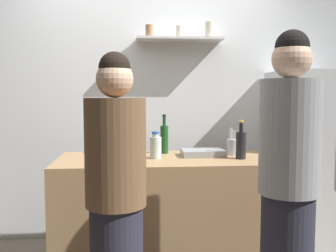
# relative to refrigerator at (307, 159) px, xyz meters

# --- Properties ---
(back_wall_assembly) EXTENTS (4.80, 0.32, 2.60)m
(back_wall_assembly) POSITION_rel_refrigerator_xyz_m (-1.42, 0.40, 0.51)
(back_wall_assembly) COLOR white
(back_wall_assembly) RESTS_ON ground
(refrigerator) EXTENTS (0.60, 0.69, 1.59)m
(refrigerator) POSITION_rel_refrigerator_xyz_m (0.00, 0.00, 0.00)
(refrigerator) COLOR silver
(refrigerator) RESTS_ON ground
(counter) EXTENTS (1.72, 0.75, 0.89)m
(counter) POSITION_rel_refrigerator_xyz_m (-1.31, -0.38, -0.35)
(counter) COLOR #9E7A51
(counter) RESTS_ON ground
(baking_pan) EXTENTS (0.34, 0.24, 0.05)m
(baking_pan) POSITION_rel_refrigerator_xyz_m (-1.02, -0.30, 0.12)
(baking_pan) COLOR gray
(baking_pan) RESTS_ON counter
(utensil_holder) EXTENTS (0.10, 0.10, 0.22)m
(utensil_holder) POSITION_rel_refrigerator_xyz_m (-0.76, -0.27, 0.16)
(utensil_holder) COLOR #B2B2B7
(utensil_holder) RESTS_ON counter
(wine_bottle_dark_glass) EXTENTS (0.08, 0.08, 0.30)m
(wine_bottle_dark_glass) POSITION_rel_refrigerator_xyz_m (-0.75, -0.47, 0.20)
(wine_bottle_dark_glass) COLOR black
(wine_bottle_dark_glass) RESTS_ON counter
(wine_bottle_pale_glass) EXTENTS (0.07, 0.07, 0.31)m
(wine_bottle_pale_glass) POSITION_rel_refrigerator_xyz_m (-1.70, -0.19, 0.21)
(wine_bottle_pale_glass) COLOR #B2BFB2
(wine_bottle_pale_glass) RESTS_ON counter
(wine_bottle_green_glass) EXTENTS (0.07, 0.07, 0.33)m
(wine_bottle_green_glass) POSITION_rel_refrigerator_xyz_m (-1.32, -0.14, 0.22)
(wine_bottle_green_glass) COLOR #19471E
(wine_bottle_green_glass) RESTS_ON counter
(water_bottle_plastic) EXTENTS (0.09, 0.09, 0.21)m
(water_bottle_plastic) POSITION_rel_refrigerator_xyz_m (-1.41, -0.39, 0.18)
(water_bottle_plastic) COLOR silver
(water_bottle_plastic) RESTS_ON counter
(person_brown_jacket) EXTENTS (0.34, 0.34, 1.61)m
(person_brown_jacket) POSITION_rel_refrigerator_xyz_m (-1.67, -1.19, -0.00)
(person_brown_jacket) COLOR #262633
(person_brown_jacket) RESTS_ON ground
(person_grey_hoodie) EXTENTS (0.34, 0.34, 1.73)m
(person_grey_hoodie) POSITION_rel_refrigerator_xyz_m (-0.70, -1.24, 0.07)
(person_grey_hoodie) COLOR #262633
(person_grey_hoodie) RESTS_ON ground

